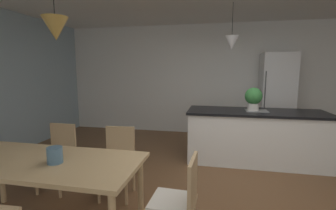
% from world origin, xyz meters
% --- Properties ---
extents(ground_plane, '(10.00, 8.40, 0.04)m').
position_xyz_m(ground_plane, '(0.00, 0.00, -0.02)').
color(ground_plane, brown).
extents(wall_back_kitchen, '(10.00, 0.12, 2.70)m').
position_xyz_m(wall_back_kitchen, '(0.00, 3.26, 1.35)').
color(wall_back_kitchen, white).
rests_on(wall_back_kitchen, ground_plane).
extents(dining_table, '(1.91, 0.84, 0.74)m').
position_xyz_m(dining_table, '(-1.84, -0.88, 0.67)').
color(dining_table, tan).
rests_on(dining_table, ground_plane).
extents(chair_far_left, '(0.41, 0.41, 0.87)m').
position_xyz_m(chair_far_left, '(-2.27, -0.08, 0.47)').
color(chair_far_left, tan).
rests_on(chair_far_left, ground_plane).
extents(chair_kitchen_end, '(0.42, 0.42, 0.87)m').
position_xyz_m(chair_kitchen_end, '(-0.51, -0.88, 0.47)').
color(chair_kitchen_end, tan).
rests_on(chair_kitchen_end, ground_plane).
extents(chair_far_right, '(0.43, 0.43, 0.87)m').
position_xyz_m(chair_far_right, '(-1.41, -0.08, 0.47)').
color(chair_far_right, tan).
rests_on(chair_far_right, ground_plane).
extents(kitchen_island, '(2.32, 0.86, 0.91)m').
position_xyz_m(kitchen_island, '(0.47, 1.46, 0.46)').
color(kitchen_island, white).
rests_on(kitchen_island, ground_plane).
extents(refrigerator, '(0.68, 0.67, 1.97)m').
position_xyz_m(refrigerator, '(1.09, 2.86, 0.98)').
color(refrigerator, silver).
rests_on(refrigerator, ground_plane).
extents(pendant_over_table, '(0.24, 0.24, 0.83)m').
position_xyz_m(pendant_over_table, '(-1.68, -0.76, 1.97)').
color(pendant_over_table, black).
extents(pendant_over_island_main, '(0.23, 0.23, 0.77)m').
position_xyz_m(pendant_over_island_main, '(0.01, 1.46, 2.05)').
color(pendant_over_island_main, black).
extents(potted_plant_on_island, '(0.29, 0.29, 0.40)m').
position_xyz_m(potted_plant_on_island, '(0.41, 1.46, 1.13)').
color(potted_plant_on_island, beige).
rests_on(potted_plant_on_island, kitchen_island).
extents(vase_on_dining_table, '(0.14, 0.14, 0.15)m').
position_xyz_m(vase_on_dining_table, '(-1.65, -0.92, 0.82)').
color(vase_on_dining_table, slate).
rests_on(vase_on_dining_table, dining_table).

